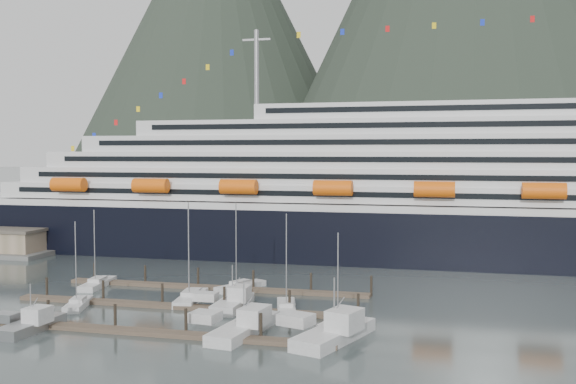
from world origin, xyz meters
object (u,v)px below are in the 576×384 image
object	(u,v)px
sailboat_a	(78,305)
sailboat_d	(286,308)
sailboat_b	(191,298)
sailboat_h	(340,322)
trawler_c	(243,326)
trawler_d	(333,332)
trawler_b	(30,324)
sailboat_g	(241,287)
cruise_ship	(453,198)
trawler_e	(232,302)
sailboat_e	(98,284)

from	to	relation	value
sailboat_a	sailboat_d	xyz separation A→B (m)	(27.83, 4.77, 0.00)
sailboat_b	sailboat_h	bearing A→B (deg)	-117.60
sailboat_a	trawler_c	distance (m)	26.61
sailboat_b	trawler_d	world-z (taller)	sailboat_b
trawler_b	sailboat_a	bearing A→B (deg)	9.06
sailboat_a	trawler_b	xyz separation A→B (m)	(1.17, -12.06, 0.42)
sailboat_b	trawler_b	world-z (taller)	sailboat_b
sailboat_b	sailboat_g	distance (m)	10.56
sailboat_d	trawler_c	world-z (taller)	sailboat_d
cruise_ship	trawler_c	world-z (taller)	cruise_ship
cruise_ship	trawler_b	bearing A→B (deg)	-125.23
sailboat_b	trawler_c	size ratio (longest dim) A/B	1.06
sailboat_d	sailboat_g	size ratio (longest dim) A/B	0.99
trawler_d	sailboat_g	bearing A→B (deg)	56.03
trawler_c	trawler_d	world-z (taller)	trawler_d
sailboat_b	trawler_e	size ratio (longest dim) A/B	1.45
sailboat_g	trawler_b	bearing A→B (deg)	176.54
sailboat_a	sailboat_g	size ratio (longest dim) A/B	0.89
sailboat_b	trawler_b	size ratio (longest dim) A/B	1.51
sailboat_b	sailboat_h	size ratio (longest dim) A/B	1.23
sailboat_a	sailboat_b	bearing A→B (deg)	-78.84
sailboat_e	sailboat_g	world-z (taller)	sailboat_g
sailboat_g	trawler_d	world-z (taller)	sailboat_g
trawler_c	sailboat_g	bearing A→B (deg)	26.37
sailboat_b	sailboat_d	size ratio (longest dim) A/B	1.08
sailboat_a	sailboat_d	bearing A→B (deg)	-97.51
sailboat_h	trawler_d	size ratio (longest dim) A/B	0.86
sailboat_d	sailboat_h	bearing A→B (deg)	-139.00
sailboat_a	sailboat_h	xyz separation A→B (m)	(36.01, -0.59, 0.00)
cruise_ship	trawler_d	xyz separation A→B (m)	(-12.17, -62.19, -11.07)
trawler_b	trawler_c	xyz separation A→B (m)	(24.51, 5.10, 0.06)
sailboat_d	sailboat_e	distance (m)	33.69
cruise_ship	sailboat_b	world-z (taller)	cruise_ship
sailboat_e	trawler_e	distance (m)	26.48
trawler_b	trawler_e	bearing A→B (deg)	-45.25
cruise_ship	trawler_b	world-z (taller)	cruise_ship
cruise_ship	sailboat_b	size ratio (longest dim) A/B	14.47
trawler_c	trawler_e	bearing A→B (deg)	32.23
trawler_d	trawler_e	xyz separation A→B (m)	(-16.03, 11.95, -0.12)
sailboat_b	sailboat_g	xyz separation A→B (m)	(4.10, 9.73, -0.02)
sailboat_d	sailboat_h	size ratio (longest dim) A/B	1.14
sailboat_e	sailboat_h	distance (m)	43.06
sailboat_a	sailboat_e	xyz separation A→B (m)	(-4.77, 13.27, 0.01)
sailboat_e	trawler_d	bearing A→B (deg)	-123.64
sailboat_a	sailboat_d	distance (m)	28.24
sailboat_h	trawler_c	xyz separation A→B (m)	(-10.33, -6.38, 0.48)
sailboat_d	sailboat_h	xyz separation A→B (m)	(8.17, -5.36, -0.00)
sailboat_d	trawler_e	bearing A→B (deg)	74.92
sailboat_a	trawler_e	world-z (taller)	sailboat_a
sailboat_a	sailboat_h	bearing A→B (deg)	-108.17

